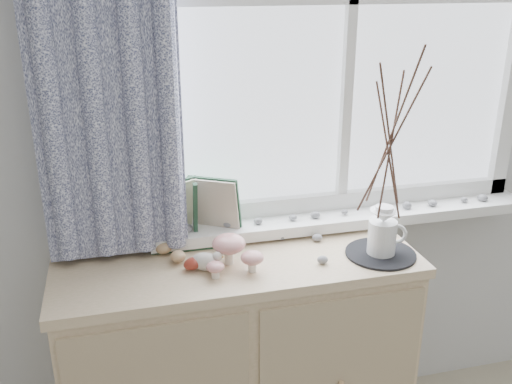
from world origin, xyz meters
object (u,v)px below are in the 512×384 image
toadstool_cluster (233,250)px  botanical_book (196,215)px  twig_pitcher (391,137)px  sideboard (239,365)px

toadstool_cluster → botanical_book: bearing=119.5°
botanical_book → twig_pitcher: 0.68m
sideboard → toadstool_cluster: size_ratio=6.48×
twig_pitcher → sideboard: bearing=-166.4°
toadstool_cluster → twig_pitcher: bearing=-4.7°
toadstool_cluster → twig_pitcher: twig_pitcher is taller
twig_pitcher → toadstool_cluster: bearing=-160.8°
botanical_book → toadstool_cluster: botanical_book is taller
sideboard → botanical_book: bearing=135.4°
toadstool_cluster → twig_pitcher: size_ratio=0.26×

